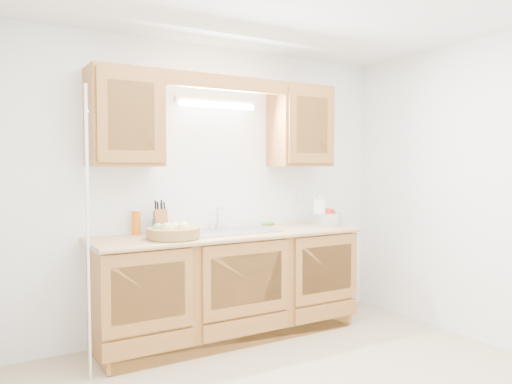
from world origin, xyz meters
TOP-DOWN VIEW (x-y plane):
  - room at (0.00, 0.00)m, footprint 3.52×3.50m
  - base_cabinets at (0.00, 1.20)m, footprint 2.20×0.60m
  - countertop at (0.00, 1.19)m, footprint 2.30×0.63m
  - upper_cabinet_left at (-0.83, 1.33)m, footprint 0.55×0.33m
  - upper_cabinet_right at (0.83, 1.33)m, footprint 0.55×0.33m
  - valance at (0.00, 1.19)m, footprint 2.20×0.05m
  - fluorescent_fixture at (0.00, 1.42)m, footprint 0.76×0.08m
  - sink at (0.00, 1.21)m, footprint 0.84×0.46m
  - wire_shelf_pole at (-1.20, 0.94)m, footprint 0.03×0.03m
  - outlet_plate at (0.95, 1.49)m, footprint 0.08×0.01m
  - fruit_basket at (-0.54, 1.07)m, footprint 0.49×0.49m
  - knife_block at (-0.54, 1.36)m, footprint 0.12×0.17m
  - orange_canister at (-0.72, 1.43)m, footprint 0.07×0.07m
  - soap_bottle at (-0.54, 1.44)m, footprint 0.10×0.10m
  - sponge at (0.54, 1.44)m, footprint 0.13×0.10m
  - paper_towel at (0.96, 1.20)m, footprint 0.14×0.14m
  - apple_bowl at (1.03, 1.19)m, footprint 0.38×0.38m

SIDE VIEW (x-z plane):
  - base_cabinets at x=0.00m, z-range 0.01..0.87m
  - sink at x=0.00m, z-range 0.65..1.01m
  - countertop at x=0.00m, z-range 0.86..0.90m
  - sponge at x=0.54m, z-range 0.90..0.92m
  - fruit_basket at x=-0.54m, z-range 0.89..1.02m
  - apple_bowl at x=1.03m, z-range 0.89..1.04m
  - soap_bottle at x=-0.54m, z-range 0.90..1.07m
  - wire_shelf_pole at x=-1.20m, z-range 0.00..2.00m
  - orange_canister at x=-0.72m, z-range 0.90..1.11m
  - knife_block at x=-0.54m, z-range 0.86..1.15m
  - paper_towel at x=0.96m, z-range 0.87..1.16m
  - outlet_plate at x=0.95m, z-range 1.09..1.21m
  - room at x=0.00m, z-range 0.00..2.50m
  - upper_cabinet_left at x=-0.83m, z-range 1.45..2.20m
  - upper_cabinet_right at x=0.83m, z-range 1.45..2.20m
  - fluorescent_fixture at x=0.00m, z-range 1.96..2.04m
  - valance at x=0.00m, z-range 2.08..2.20m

